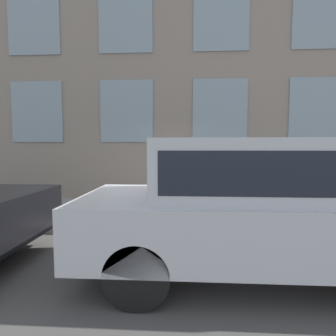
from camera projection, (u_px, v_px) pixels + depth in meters
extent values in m
plane|color=#514F4C|center=(166.00, 237.00, 4.92)|extent=(80.00, 80.00, 0.00)
cube|color=gray|center=(170.00, 214.00, 6.36)|extent=(2.90, 60.00, 0.13)
cube|color=gray|center=(173.00, 0.00, 7.49)|extent=(0.30, 40.00, 11.79)
cube|color=#8C9EA8|center=(317.00, 110.00, 7.33)|extent=(0.03, 1.56, 1.79)
cube|color=#8C9EA8|center=(220.00, 110.00, 7.49)|extent=(0.03, 1.56, 1.79)
cube|color=#8C9EA8|center=(127.00, 111.00, 7.65)|extent=(0.03, 1.56, 1.79)
cube|color=#8C9EA8|center=(37.00, 112.00, 7.81)|extent=(0.03, 1.56, 1.79)
cube|color=#8C9EA8|center=(321.00, 15.00, 7.13)|extent=(0.03, 1.56, 1.79)
cube|color=#8C9EA8|center=(221.00, 18.00, 7.29)|extent=(0.03, 1.56, 1.79)
cube|color=#8C9EA8|center=(125.00, 21.00, 7.45)|extent=(0.03, 1.56, 1.79)
cube|color=#8C9EA8|center=(34.00, 23.00, 7.61)|extent=(0.03, 1.56, 1.79)
cylinder|color=gray|center=(181.00, 220.00, 5.51)|extent=(0.31, 0.31, 0.04)
cylinder|color=gray|center=(181.00, 207.00, 5.49)|extent=(0.23, 0.23, 0.61)
sphere|color=slate|center=(181.00, 193.00, 5.46)|extent=(0.24, 0.24, 0.24)
cylinder|color=black|center=(181.00, 189.00, 5.46)|extent=(0.08, 0.08, 0.10)
cylinder|color=gray|center=(189.00, 204.00, 5.47)|extent=(0.09, 0.10, 0.09)
cylinder|color=gray|center=(173.00, 204.00, 5.49)|extent=(0.09, 0.10, 0.09)
cylinder|color=navy|center=(156.00, 202.00, 5.80)|extent=(0.10, 0.10, 0.70)
cylinder|color=navy|center=(156.00, 201.00, 5.94)|extent=(0.10, 0.10, 0.70)
cube|color=#72288C|center=(156.00, 174.00, 5.82)|extent=(0.19, 0.13, 0.52)
cylinder|color=#72288C|center=(155.00, 174.00, 5.69)|extent=(0.08, 0.08, 0.50)
cylinder|color=#72288C|center=(156.00, 173.00, 5.96)|extent=(0.08, 0.08, 0.50)
sphere|color=#8C6647|center=(156.00, 157.00, 5.79)|extent=(0.23, 0.23, 0.23)
cylinder|color=black|center=(137.00, 274.00, 2.74)|extent=(0.24, 0.70, 0.70)
cylinder|color=black|center=(154.00, 228.00, 4.29)|extent=(0.24, 0.70, 0.70)
cylinder|color=black|center=(325.00, 232.00, 4.13)|extent=(0.24, 0.70, 0.70)
cube|color=silver|center=(251.00, 222.00, 3.41)|extent=(1.80, 4.38, 0.71)
cube|color=silver|center=(261.00, 168.00, 3.35)|extent=(1.59, 2.71, 0.72)
cube|color=#1E232D|center=(261.00, 168.00, 3.35)|extent=(1.60, 2.50, 0.46)
cylinder|color=black|center=(4.00, 224.00, 4.45)|extent=(0.24, 0.77, 0.77)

